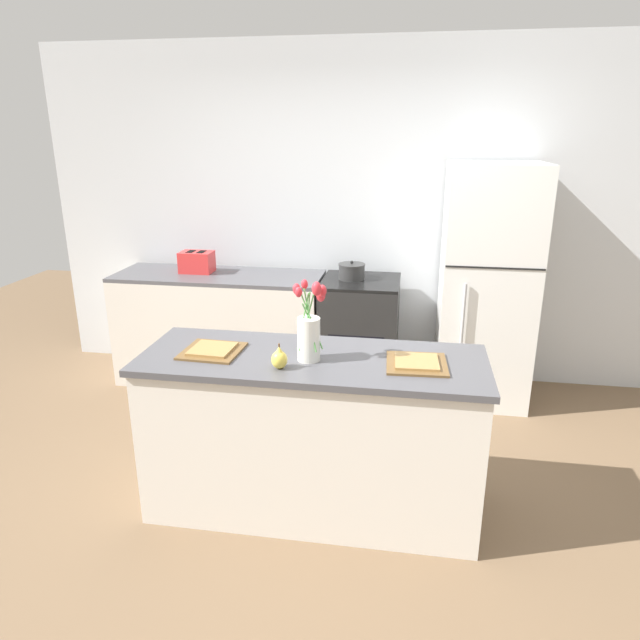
# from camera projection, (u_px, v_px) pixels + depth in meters

# --- Properties ---
(ground_plane) EXTENTS (10.00, 10.00, 0.00)m
(ground_plane) POSITION_uv_depth(u_px,v_px,m) (313.00, 504.00, 3.23)
(ground_plane) COLOR brown
(back_wall) EXTENTS (5.20, 0.08, 2.70)m
(back_wall) POSITION_uv_depth(u_px,v_px,m) (355.00, 216.00, 4.68)
(back_wall) COLOR silver
(back_wall) RESTS_ON ground_plane
(kitchen_island) EXTENTS (1.80, 0.66, 0.90)m
(kitchen_island) POSITION_uv_depth(u_px,v_px,m) (313.00, 434.00, 3.09)
(kitchen_island) COLOR silver
(kitchen_island) RESTS_ON ground_plane
(back_counter) EXTENTS (1.68, 0.60, 0.91)m
(back_counter) POSITION_uv_depth(u_px,v_px,m) (221.00, 327.00, 4.75)
(back_counter) COLOR silver
(back_counter) RESTS_ON ground_plane
(stove_range) EXTENTS (0.60, 0.61, 0.91)m
(stove_range) POSITION_uv_depth(u_px,v_px,m) (360.00, 335.00, 4.57)
(stove_range) COLOR black
(stove_range) RESTS_ON ground_plane
(refrigerator) EXTENTS (0.68, 0.67, 1.80)m
(refrigerator) POSITION_uv_depth(u_px,v_px,m) (487.00, 286.00, 4.28)
(refrigerator) COLOR white
(refrigerator) RESTS_ON ground_plane
(flower_vase) EXTENTS (0.17, 0.16, 0.43)m
(flower_vase) POSITION_uv_depth(u_px,v_px,m) (309.00, 331.00, 2.86)
(flower_vase) COLOR silver
(flower_vase) RESTS_ON kitchen_island
(pear_figurine) EXTENTS (0.08, 0.08, 0.13)m
(pear_figurine) POSITION_uv_depth(u_px,v_px,m) (279.00, 359.00, 2.79)
(pear_figurine) COLOR #E5CC4C
(pear_figurine) RESTS_ON kitchen_island
(plate_setting_left) EXTENTS (0.31, 0.31, 0.02)m
(plate_setting_left) POSITION_uv_depth(u_px,v_px,m) (212.00, 350.00, 3.01)
(plate_setting_left) COLOR brown
(plate_setting_left) RESTS_ON kitchen_island
(plate_setting_right) EXTENTS (0.31, 0.31, 0.02)m
(plate_setting_right) POSITION_uv_depth(u_px,v_px,m) (417.00, 363.00, 2.85)
(plate_setting_right) COLOR brown
(plate_setting_right) RESTS_ON kitchen_island
(toaster) EXTENTS (0.28, 0.18, 0.17)m
(toaster) POSITION_uv_depth(u_px,v_px,m) (197.00, 262.00, 4.64)
(toaster) COLOR red
(toaster) RESTS_ON back_counter
(cooking_pot) EXTENTS (0.21, 0.21, 0.15)m
(cooking_pot) POSITION_uv_depth(u_px,v_px,m) (352.00, 271.00, 4.43)
(cooking_pot) COLOR #2D2D2D
(cooking_pot) RESTS_ON stove_range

